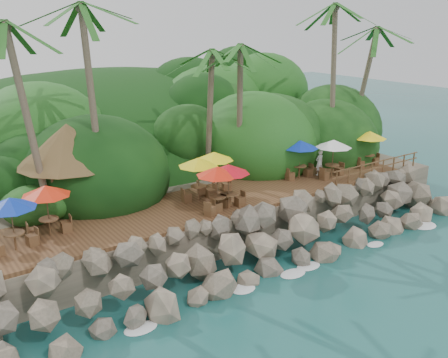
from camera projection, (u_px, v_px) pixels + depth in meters
ground at (293, 274)px, 25.08m from camera, size 140.00×140.00×0.00m
land_base at (147, 175)px, 37.24m from camera, size 32.00×25.20×2.10m
jungle_hill at (108, 166)px, 43.41m from camera, size 44.80×28.00×15.40m
seawall at (268, 239)px, 26.29m from camera, size 29.00×4.00×2.30m
terrace at (224, 199)px, 29.08m from camera, size 26.00×5.00×0.20m
jungle_foliage at (153, 192)px, 36.78m from camera, size 44.00×16.00×12.00m
foam_line at (289, 271)px, 25.30m from camera, size 25.20×0.80×0.06m
palms at (229, 26)px, 29.52m from camera, size 29.99×7.22×12.02m
palapa at (68, 144)px, 26.66m from camera, size 5.49×5.49×4.60m
dining_clusters at (228, 164)px, 28.20m from camera, size 25.67×4.89×2.49m
railing at (378, 167)px, 32.82m from camera, size 8.30×0.10×1.00m
waiter at (319, 163)px, 32.88m from camera, size 0.61×0.41×1.68m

